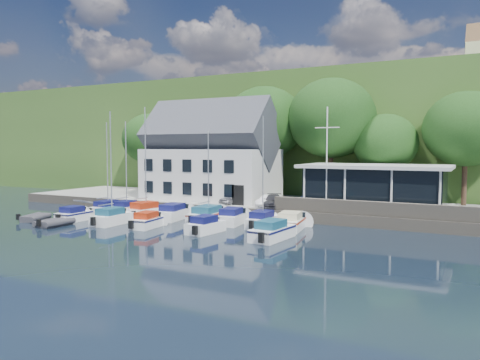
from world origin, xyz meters
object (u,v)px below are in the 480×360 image
Objects in this scene: boat_r1_6 at (263,176)px; dinghy_0 at (36,216)px; boat_r1_3 at (174,211)px; car_blue at (308,201)px; club_pavilion at (375,187)px; boat_r1_1 at (126,172)px; boat_r2_2 at (148,219)px; harbor_building at (211,160)px; boat_r1_0 at (107,173)px; boat_r1_4 at (208,171)px; car_dgrey at (273,201)px; boat_r2_0 at (74,214)px; boat_r1_2 at (146,168)px; boat_r1_7 at (291,221)px; dinghy_1 at (54,221)px; boat_r2_3 at (206,224)px; boat_r1_5 at (232,216)px; boat_r2_4 at (272,229)px; car_white at (268,201)px; boat_r2_1 at (111,173)px; car_silver at (233,198)px; flagpole at (327,159)px.

dinghy_0 is (-20.03, -6.31, -3.94)m from boat_r1_6.
dinghy_0 is at bearing -156.32° from boat_r1_3.
club_pavilion is at bearing 15.16° from car_blue.
boat_r1_1 is 9.25m from boat_r2_2.
boat_r2_2 is at bearing -81.41° from harbor_building.
harbor_building is at bearing 50.16° from boat_r1_0.
club_pavilion is at bearing 30.21° from boat_r1_4.
harbor_building is 10.32m from boat_r1_4.
car_dgrey is 3.38m from car_blue.
boat_r2_2 reaches higher than dinghy_0.
harbor_building is 16.04m from boat_r2_0.
boat_r1_1 is at bearing 176.09° from boat_r1_6.
boat_r1_2 is at bearing -163.76° from car_blue.
boat_r1_7 is at bearing -3.97° from dinghy_0.
boat_r1_4 reaches higher than boat_r1_6.
boat_r1_6 reaches higher than boat_r2_0.
car_blue is 22.65m from dinghy_1.
harbor_building is at bearing 178.41° from club_pavilion.
club_pavilion is at bearing 58.32° from boat_r2_3.
boat_r1_4 is 1.61× the size of boat_r1_5.
boat_r1_6 is 1.41× the size of boat_r2_4.
car_dgrey is 6.34m from boat_r1_6.
boat_r1_4 is 1.06× the size of boat_r1_6.
car_white is 0.40× the size of boat_r1_6.
boat_r1_7 is at bearing -8.50° from boat_r1_3.
boat_r1_7 is at bearing -1.63° from boat_r1_1.
boat_r1_7 is (-4.95, -8.50, -2.33)m from club_pavilion.
car_white is at bearing 108.22° from boat_r1_6.
boat_r1_4 reaches higher than dinghy_1.
boat_r1_1 is 2.57× the size of dinghy_1.
boat_r2_0 is (-24.11, -13.57, -2.37)m from club_pavilion.
car_blue reaches higher than boat_r2_4.
boat_r1_0 is 1.42× the size of boat_r1_7.
boat_r1_4 is at bearing -146.80° from club_pavilion.
car_silver is at bearing 57.18° from boat_r2_1.
flagpole is 27.12m from dinghy_0.
boat_r2_4 reaches higher than boat_r2_2.
boat_r2_0 is at bearing -179.53° from boat_r2_1.
boat_r1_2 is at bearing 162.36° from boat_r2_3.
car_silver is 0.55× the size of boat_r1_7.
car_white reaches higher than boat_r2_4.
harbor_building is 13.28m from car_blue.
dinghy_1 is (-14.09, -13.23, -1.18)m from car_white.
boat_r1_1 is 19.10m from boat_r2_4.
harbor_building is 1.67× the size of boat_r1_6.
boat_r2_1 is at bearing -129.66° from boat_r1_3.
boat_r1_1 is 6.09m from boat_r2_1.
boat_r1_1 is 1.38× the size of boat_r2_4.
boat_r1_7 is (2.47, 0.20, -3.59)m from boat_r1_6.
club_pavilion reaches higher than boat_r2_0.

